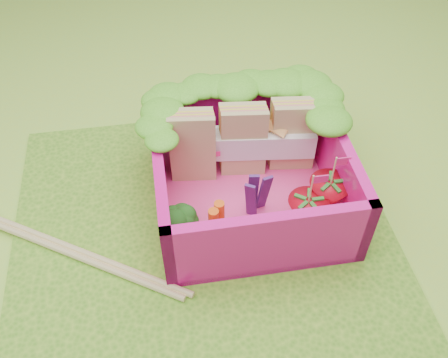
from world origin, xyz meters
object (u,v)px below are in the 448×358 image
sandwich_stack (244,140)px  chopsticks (45,241)px  bento_box (250,173)px  strawberry_right (328,197)px  strawberry_left (306,214)px  broccoli (181,220)px

sandwich_stack → chopsticks: 1.54m
sandwich_stack → chopsticks: sandwich_stack is taller
bento_box → strawberry_right: 0.56m
strawberry_left → chopsticks: (-1.75, 0.18, -0.17)m
strawberry_right → bento_box: bearing=155.3°
broccoli → strawberry_left: 0.84m
sandwich_stack → strawberry_left: size_ratio=2.13×
strawberry_left → strawberry_right: size_ratio=0.97×
strawberry_left → chopsticks: strawberry_left is taller
sandwich_stack → strawberry_left: sandwich_stack is taller
strawberry_left → chopsticks: bearing=174.0°
broccoli → chopsticks: size_ratio=0.17×
sandwich_stack → strawberry_right: size_ratio=2.07×
bento_box → strawberry_right: bearing=-24.7°
bento_box → sandwich_stack: bearing=88.8°
chopsticks → bento_box: bearing=6.4°
strawberry_right → chopsticks: 1.94m
strawberry_left → chopsticks: size_ratio=0.27×
strawberry_left → bento_box: bearing=132.6°
sandwich_stack → chopsticks: size_ratio=0.57×
strawberry_right → strawberry_left: bearing=-147.4°
chopsticks → sandwich_stack: bearing=17.0°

